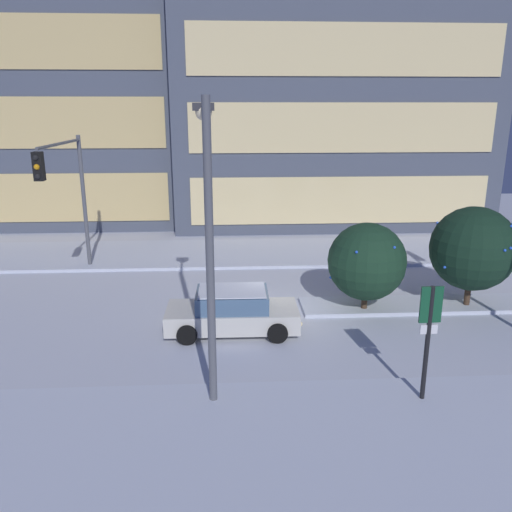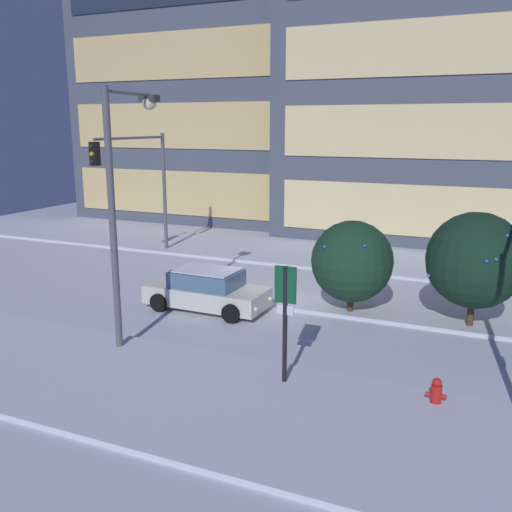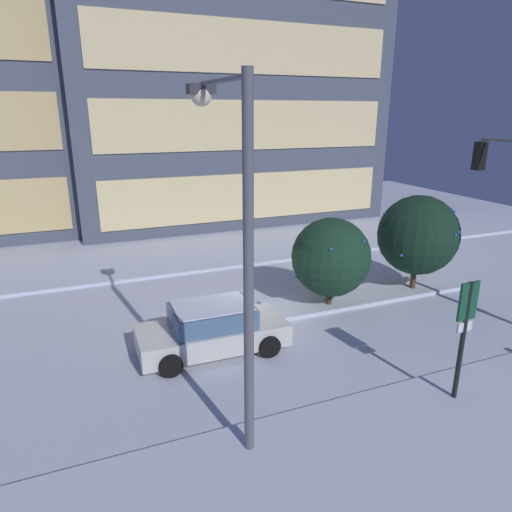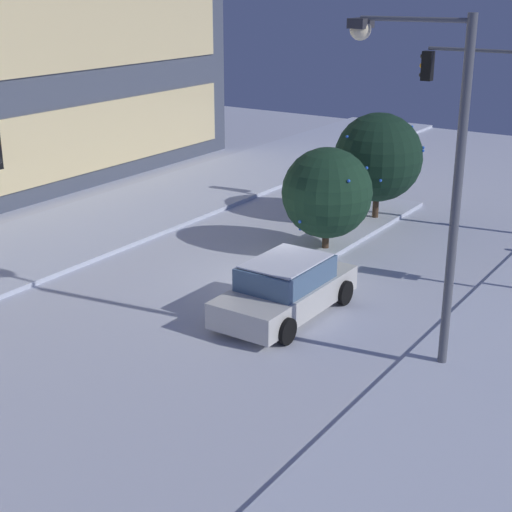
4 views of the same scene
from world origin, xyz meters
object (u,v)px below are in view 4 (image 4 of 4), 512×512
object	(u,v)px
street_lamp_arched	(427,146)
decorated_tree_median	(378,157)
traffic_light_corner_near_right	(512,104)
car_near	(286,289)
decorated_tree_left_of_median	(327,193)

from	to	relation	value
street_lamp_arched	decorated_tree_median	bearing A→B (deg)	-64.10
traffic_light_corner_near_right	street_lamp_arched	world-z (taller)	street_lamp_arched
car_near	traffic_light_corner_near_right	distance (m)	11.23
car_near	decorated_tree_median	distance (m)	9.13
street_lamp_arched	decorated_tree_median	distance (m)	11.15
street_lamp_arched	decorated_tree_median	size ratio (longest dim) A/B	1.95
decorated_tree_median	decorated_tree_left_of_median	size ratio (longest dim) A/B	1.16
street_lamp_arched	decorated_tree_left_of_median	size ratio (longest dim) A/B	2.26
decorated_tree_median	decorated_tree_left_of_median	distance (m)	3.97
street_lamp_arched	decorated_tree_median	world-z (taller)	street_lamp_arched
decorated_tree_median	decorated_tree_left_of_median	world-z (taller)	decorated_tree_median
street_lamp_arched	decorated_tree_left_of_median	distance (m)	8.14
decorated_tree_left_of_median	decorated_tree_median	bearing A→B (deg)	1.92
traffic_light_corner_near_right	decorated_tree_left_of_median	world-z (taller)	traffic_light_corner_near_right
traffic_light_corner_near_right	decorated_tree_left_of_median	size ratio (longest dim) A/B	1.84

